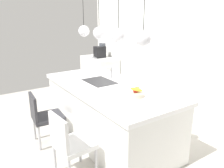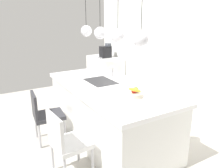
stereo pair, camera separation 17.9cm
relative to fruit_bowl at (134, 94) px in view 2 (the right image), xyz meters
The scene contains 14 objects.
floor 1.14m from the fruit_bowl, behind, with size 6.60×6.60×0.00m, color #BCB7AD.
back_wall 1.76m from the fruit_bowl, 110.56° to the left, with size 6.00×0.10×2.60m, color white.
kitchen_island 0.79m from the fruit_bowl, behind, with size 2.44×1.13×0.92m.
sink_basin 0.87m from the fruit_bowl, behind, with size 0.56×0.40×0.02m, color #2D2D30.
faucet 0.90m from the fruit_bowl, 168.45° to the left, with size 0.02×0.17×0.22m.
fruit_bowl is the anchor object (origin of this frame).
side_counter 3.30m from the fruit_bowl, 157.50° to the left, with size 1.10×0.60×0.86m, color white.
coffee_machine 3.23m from the fruit_bowl, 157.26° to the left, with size 0.20×0.35×0.38m.
chair_near 1.49m from the fruit_bowl, 138.24° to the right, with size 0.46×0.48×0.83m.
chair_middle 1.06m from the fruit_bowl, 95.26° to the right, with size 0.48×0.47×0.87m.
pendant_light_left 1.55m from the fruit_bowl, behind, with size 0.19×0.19×0.79m.
pendant_light_center_left 1.13m from the fruit_bowl, behind, with size 0.19×0.19×0.79m.
pendant_light_center_right 0.82m from the fruit_bowl, behind, with size 0.19×0.19×0.79m.
pendant_light_right 0.75m from the fruit_bowl, 12.71° to the right, with size 0.19×0.19×0.79m.
Camera 2 is at (2.95, -1.71, 1.99)m, focal length 36.93 mm.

